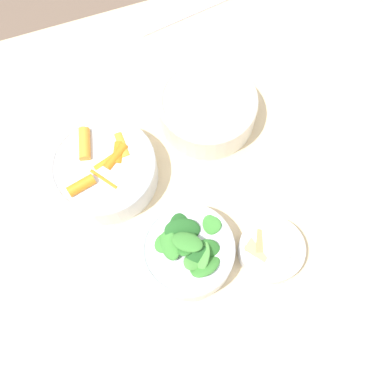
% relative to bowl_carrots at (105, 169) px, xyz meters
% --- Properties ---
extents(ground_plane, '(10.00, 10.00, 0.00)m').
position_rel_bowl_carrots_xyz_m(ground_plane, '(0.18, -0.08, -0.77)').
color(ground_plane, brown).
extents(dining_table, '(1.31, 0.92, 0.74)m').
position_rel_bowl_carrots_xyz_m(dining_table, '(0.18, -0.08, -0.13)').
color(dining_table, beige).
rests_on(dining_table, ground_plane).
extents(bowl_carrots, '(0.19, 0.19, 0.07)m').
position_rel_bowl_carrots_xyz_m(bowl_carrots, '(0.00, 0.00, 0.00)').
color(bowl_carrots, silver).
rests_on(bowl_carrots, dining_table).
extents(bowl_greens, '(0.16, 0.16, 0.10)m').
position_rel_bowl_carrots_xyz_m(bowl_greens, '(0.09, -0.19, 0.00)').
color(bowl_greens, silver).
rests_on(bowl_greens, dining_table).
extents(bowl_beans_hotdog, '(0.19, 0.19, 0.07)m').
position_rel_bowl_carrots_xyz_m(bowl_beans_hotdog, '(0.22, 0.06, -0.00)').
color(bowl_beans_hotdog, silver).
rests_on(bowl_beans_hotdog, dining_table).
extents(bowl_cookies, '(0.11, 0.11, 0.04)m').
position_rel_bowl_carrots_xyz_m(bowl_cookies, '(0.23, -0.23, -0.01)').
color(bowl_cookies, white).
rests_on(bowl_cookies, dining_table).
extents(ruler, '(0.27, 0.07, 0.00)m').
position_rel_bowl_carrots_xyz_m(ruler, '(0.29, 0.32, -0.03)').
color(ruler, '#EFB7C6').
rests_on(ruler, dining_table).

